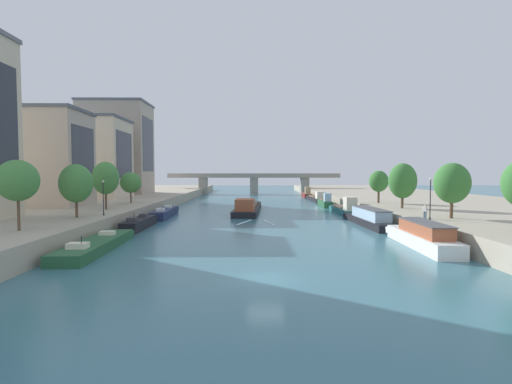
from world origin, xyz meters
TOP-DOWN VIEW (x-y plane):
  - ground_plane at (0.00, 0.00)m, footprint 400.00×400.00m
  - quay_left at (-35.74, 55.00)m, footprint 36.00×170.00m
  - quay_right at (35.74, 55.00)m, footprint 36.00×170.00m
  - barge_midriver at (-1.61, 45.31)m, footprint 5.61×25.04m
  - wake_behind_barge at (-0.20, 30.26)m, footprint 5.59×6.07m
  - moored_boat_left_far at (-15.70, 10.11)m, footprint 3.33×15.00m
  - moored_boat_left_near at (-15.81, 24.31)m, footprint 2.16×10.75m
  - moored_boat_left_upstream at (-15.41, 37.67)m, footprint 2.49×13.85m
  - moored_boat_right_upstream at (15.92, 11.13)m, footprint 3.05×13.68m
  - moored_boat_right_far at (15.60, 27.03)m, footprint 3.31×16.31m
  - moored_boat_right_near at (15.83, 41.86)m, footprint 2.74×12.90m
  - moored_boat_right_downstream at (15.27, 57.19)m, footprint 2.20×10.82m
  - moored_boat_right_end at (16.11, 72.83)m, footprint 3.14×16.25m
  - moored_boat_right_second at (15.77, 88.61)m, footprint 2.44×11.05m
  - tree_left_nearest at (-22.15, 8.71)m, footprint 3.63×3.63m
  - tree_left_second at (-21.52, 18.82)m, footprint 3.79×3.79m
  - tree_left_by_lamp at (-21.89, 28.85)m, footprint 3.75×3.75m
  - tree_left_far at (-22.09, 40.77)m, footprint 3.61×3.61m
  - tree_right_midway at (22.22, 17.58)m, footprint 3.99×3.99m
  - tree_right_nearest at (21.55, 30.26)m, footprint 4.07×4.07m
  - tree_right_third at (21.35, 40.23)m, footprint 3.30×3.30m
  - lamppost_left_bank at (-19.23, 21.01)m, footprint 0.28×0.28m
  - lamppost_right_bank at (19.17, 16.41)m, footprint 0.28×0.28m
  - building_left_middle at (-35.40, 34.64)m, footprint 16.27×10.17m
  - building_left_far_end at (-35.40, 55.41)m, footprint 15.39×12.78m
  - building_left_corner at (-35.40, 72.12)m, footprint 16.47×12.83m
  - bridge_far at (0.00, 106.73)m, footprint 59.47×4.40m
  - person_on_quay at (18.90, 17.03)m, footprint 0.38×0.42m

SIDE VIEW (x-z plane):
  - ground_plane at x=0.00m, z-range 0.00..0.00m
  - wake_behind_barge at x=-0.20m, z-range 0.00..0.03m
  - moored_boat_left_far at x=-15.70m, z-range -0.52..1.56m
  - moored_boat_left_upstream at x=-15.41m, z-range -0.52..1.90m
  - moored_boat_left_near at x=-15.81m, z-range -0.51..1.91m
  - moored_boat_right_end at x=16.11m, z-range -0.56..2.19m
  - barge_midriver at x=-1.61m, z-range -0.61..2.33m
  - moored_boat_right_near at x=15.83m, z-range -0.70..2.55m
  - moored_boat_right_second at x=15.77m, z-range -0.69..2.61m
  - moored_boat_right_downstream at x=15.27m, z-range -0.58..2.51m
  - moored_boat_right_far at x=15.60m, z-range -0.20..2.26m
  - quay_left at x=-35.74m, z-range 0.00..2.10m
  - quay_right at x=35.74m, z-range 0.00..2.10m
  - moored_boat_right_upstream at x=15.92m, z-range -0.21..2.40m
  - person_on_quay at x=18.90m, z-range 2.22..3.84m
  - lamppost_left_bank at x=-19.23m, z-range 2.32..6.65m
  - bridge_far at x=0.00m, z-range 0.97..8.18m
  - lamppost_right_bank at x=19.17m, z-range 2.33..7.03m
  - tree_left_far at x=-22.09m, z-range 2.97..8.36m
  - tree_right_third at x=21.35m, z-range 3.05..8.70m
  - tree_left_second at x=-21.52m, z-range 2.98..9.26m
  - tree_right_midway at x=22.22m, z-range 2.96..9.37m
  - tree_right_nearest at x=21.55m, z-range 2.82..9.52m
  - tree_left_by_lamp at x=-21.89m, z-range 3.17..10.03m
  - tree_left_nearest at x=-22.15m, z-range 3.43..9.87m
  - building_left_middle at x=-35.40m, z-range 2.11..17.39m
  - building_left_far_end at x=-35.40m, z-range 2.11..19.02m
  - building_left_corner at x=-35.40m, z-range 2.12..25.30m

